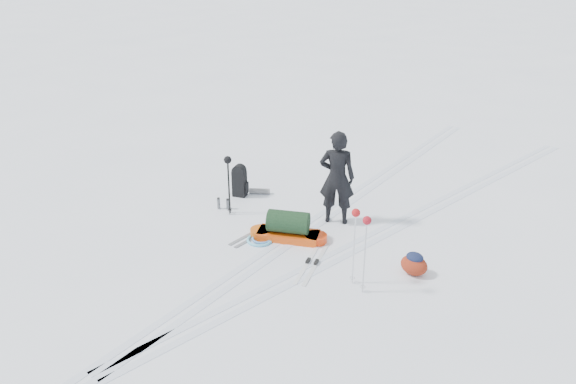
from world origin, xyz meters
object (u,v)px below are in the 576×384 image
Objects in this scene: pulk_sled at (288,228)px; ski_poles_black at (228,167)px; skier at (337,178)px; expedition_rucksack at (242,181)px.

pulk_sled is 1.91m from ski_poles_black.
expedition_rucksack is at bearing -22.94° from skier.
ski_poles_black reaches higher than expedition_rucksack.
pulk_sled is at bearing 47.21° from skier.
pulk_sled is at bearing -2.05° from ski_poles_black.
expedition_rucksack is (-2.16, 0.94, 0.13)m from pulk_sled.
skier reaches higher than expedition_rucksack.
skier is at bearing 50.14° from pulk_sled.
ski_poles_black is (-1.71, 0.07, 0.86)m from pulk_sled.
expedition_rucksack is at bearing 117.96° from ski_poles_black.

